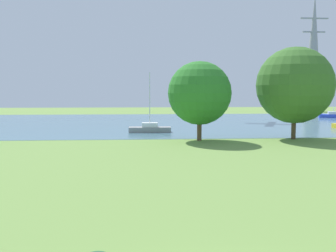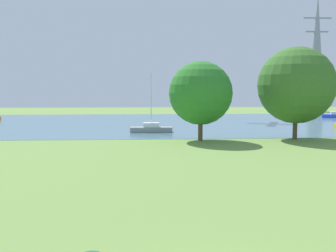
# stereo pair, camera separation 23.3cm
# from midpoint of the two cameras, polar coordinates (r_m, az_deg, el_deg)

# --- Properties ---
(ground_plane) EXTENTS (160.00, 160.00, 0.00)m
(ground_plane) POSITION_cam_midpoint_polar(r_m,az_deg,el_deg) (29.93, 0.51, -3.94)
(ground_plane) COLOR olive
(water_surface) EXTENTS (140.00, 40.00, 0.02)m
(water_surface) POSITION_cam_midpoint_polar(r_m,az_deg,el_deg) (57.70, -1.45, 0.54)
(water_surface) COLOR slate
(water_surface) RESTS_ON ground
(sailboat_gray) EXTENTS (4.82, 1.58, 6.85)m
(sailboat_gray) POSITION_cam_midpoint_polar(r_m,az_deg,el_deg) (44.11, -2.36, -0.35)
(sailboat_gray) COLOR gray
(sailboat_gray) RESTS_ON water_surface
(sailboat_blue) EXTENTS (5.03, 2.99, 7.78)m
(sailboat_blue) POSITION_cam_midpoint_polar(r_m,az_deg,el_deg) (73.62, 23.80, 1.48)
(sailboat_blue) COLOR blue
(sailboat_blue) RESTS_ON water_surface
(tree_mid_shore) EXTENTS (6.05, 6.05, 7.58)m
(tree_mid_shore) POSITION_cam_midpoint_polar(r_m,az_deg,el_deg) (36.69, 5.05, 4.88)
(tree_mid_shore) COLOR brown
(tree_mid_shore) RESTS_ON ground
(tree_east_far) EXTENTS (7.49, 7.49, 9.06)m
(tree_east_far) POSITION_cam_midpoint_polar(r_m,az_deg,el_deg) (39.70, 18.68, 5.75)
(tree_east_far) COLOR brown
(tree_east_far) RESTS_ON ground
(electricity_pylon) EXTENTS (6.40, 4.40, 26.20)m
(electricity_pylon) POSITION_cam_midpoint_polar(r_m,az_deg,el_deg) (94.24, 21.21, 10.01)
(electricity_pylon) COLOR gray
(electricity_pylon) RESTS_ON ground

